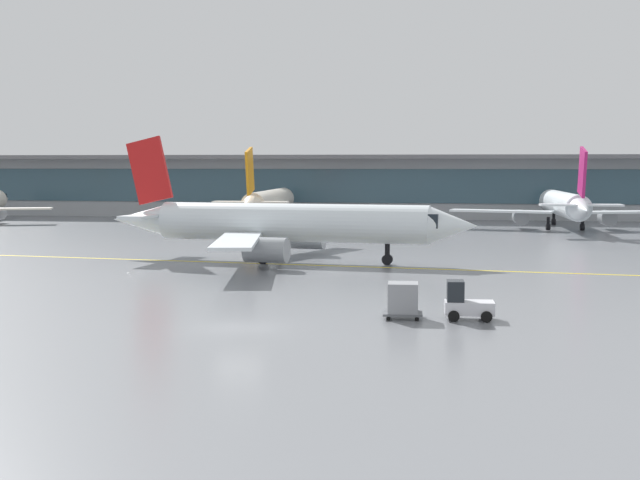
{
  "coord_description": "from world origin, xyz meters",
  "views": [
    {
      "loc": [
        10.69,
        -42.52,
        8.32
      ],
      "look_at": [
        1.56,
        17.09,
        3.0
      ],
      "focal_mm": 48.87,
      "sensor_mm": 36.0,
      "label": 1
    }
  ],
  "objects": [
    {
      "name": "taxiway_centreline_stripe",
      "position": [
        -2.69,
        27.62,
        0.0
      ],
      "size": [
        109.33,
        12.85,
        0.01
      ],
      "primitive_type": "cube",
      "rotation": [
        0.0,
        0.0,
        -0.11
      ],
      "color": "yellow",
      "rests_on": "ground_plane"
    },
    {
      "name": "terminal_concourse",
      "position": [
        0.0,
        91.37,
        4.92
      ],
      "size": [
        200.35,
        11.0,
        9.6
      ],
      "color": "#9EA3A8",
      "rests_on": "ground_plane"
    },
    {
      "name": "cargo_dolly_lead",
      "position": [
        8.09,
        3.84,
        1.05
      ],
      "size": [
        2.18,
        1.7,
        1.94
      ],
      "rotation": [
        0.0,
        0.0,
        0.05
      ],
      "color": "#595B60",
      "rests_on": "ground_plane"
    },
    {
      "name": "gate_airplane_2",
      "position": [
        24.54,
        70.78,
        3.07
      ],
      "size": [
        28.76,
        30.91,
        10.25
      ],
      "rotation": [
        0.0,
        0.0,
        1.61
      ],
      "color": "white",
      "rests_on": "ground_plane"
    },
    {
      "name": "taxiing_regional_jet",
      "position": [
        -3.11,
        29.67,
        3.22
      ],
      "size": [
        32.4,
        29.94,
        10.73
      ],
      "rotation": [
        0.0,
        0.0,
        -0.11
      ],
      "color": "white",
      "rests_on": "ground_plane"
    },
    {
      "name": "gate_airplane_1",
      "position": [
        -13.73,
        71.69,
        3.09
      ],
      "size": [
        28.95,
        31.07,
        10.31
      ],
      "rotation": [
        0.0,
        0.0,
        1.59
      ],
      "color": "silver",
      "rests_on": "ground_plane"
    },
    {
      "name": "ground_plane",
      "position": [
        0.0,
        0.0,
        0.0
      ],
      "size": [
        400.0,
        400.0,
        0.0
      ],
      "primitive_type": "plane",
      "color": "slate"
    },
    {
      "name": "baggage_tug",
      "position": [
        11.4,
        4.0,
        0.89
      ],
      "size": [
        2.66,
        1.73,
        2.1
      ],
      "rotation": [
        0.0,
        0.0,
        0.05
      ],
      "color": "silver",
      "rests_on": "ground_plane"
    }
  ]
}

